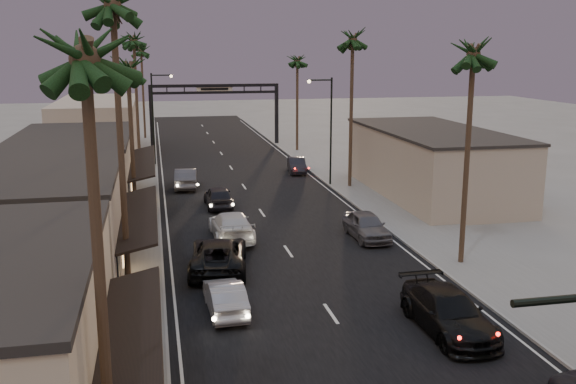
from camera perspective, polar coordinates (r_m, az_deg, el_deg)
name	(u,v)px	position (r m, az deg, el deg)	size (l,w,h in m)	color
ground	(255,203)	(47.96, -2.93, -1.00)	(200.00, 200.00, 0.00)	slate
road	(246,189)	(52.78, -3.78, 0.25)	(14.00, 120.00, 0.02)	black
sidewalk_left	(130,177)	(59.18, -13.91, 1.31)	(5.00, 92.00, 0.12)	slate
sidewalk_right	(334,169)	(61.44, 4.09, 2.05)	(5.00, 92.00, 0.12)	slate
storefront_mid	(37,227)	(33.68, -21.44, -2.90)	(8.00, 14.00, 5.50)	#A09480
storefront_far	(74,172)	(49.20, -18.48, 1.69)	(8.00, 16.00, 5.00)	beige
storefront_dist	(98,128)	(71.78, -16.52, 5.46)	(8.00, 20.00, 6.00)	#A09480
building_right	(432,164)	(51.45, 12.64, 2.49)	(8.00, 18.00, 5.00)	#A09480
arch	(215,99)	(76.62, -6.53, 8.21)	(15.20, 0.40, 7.27)	black
streetlight_right	(328,123)	(53.31, 3.56, 6.18)	(2.13, 0.30, 9.00)	black
streetlight_left	(156,111)	(64.34, -11.68, 7.04)	(2.13, 0.30, 9.00)	black
palm_la	(84,39)	(15.14, -17.72, 12.84)	(3.20, 3.20, 13.20)	#38281C
palm_lc	(128,62)	(42.10, -14.08, 11.16)	(3.20, 3.20, 12.20)	#38281C
palm_ld	(133,36)	(61.10, -13.57, 13.33)	(3.20, 3.20, 14.20)	#38281C
palm_ra	(474,45)	(33.96, 16.21, 12.45)	(3.20, 3.20, 13.20)	#38281C
palm_rb	(353,34)	(52.51, 5.79, 13.79)	(3.20, 3.20, 14.20)	#38281C
palm_rc	(297,57)	(71.83, 0.84, 11.95)	(3.20, 3.20, 12.20)	#38281C
palm_far	(141,48)	(84.08, -12.94, 12.39)	(3.20, 3.20, 13.20)	#38281C
oncoming_pickup	(219,255)	(33.49, -6.20, -5.56)	(2.82, 6.11, 1.70)	black
oncoming_silver	(225,297)	(28.37, -5.60, -9.26)	(1.50, 4.29, 1.41)	#95959A
oncoming_white	(231,226)	(38.87, -5.05, -2.99)	(2.33, 5.74, 1.67)	silver
oncoming_dgrey	(218,197)	(46.77, -6.21, -0.41)	(1.86, 4.62, 1.57)	black
oncoming_grey_far	(186,178)	(53.67, -9.07, 1.22)	(1.74, 4.99, 1.64)	#46464A
curbside_black	(448,312)	(27.16, 14.05, -10.31)	(2.35, 5.79, 1.68)	black
curbside_grey	(366,226)	(39.11, 6.99, -2.98)	(1.91, 4.74, 1.62)	#4E4D52
curbside_far	(297,165)	(59.64, 0.79, 2.39)	(1.48, 4.25, 1.40)	black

